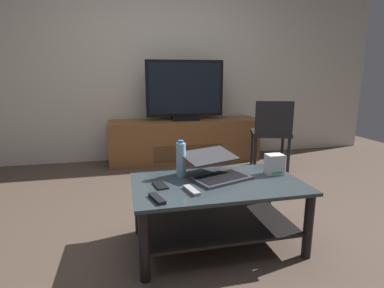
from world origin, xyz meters
name	(u,v)px	position (x,y,z in m)	size (l,w,h in m)	color
ground_plane	(194,228)	(0.00, 0.00, 0.00)	(7.68, 7.68, 0.00)	#4C3D33
back_wall	(157,55)	(0.00, 2.16, 1.40)	(6.40, 0.12, 2.80)	beige
coffee_table	(217,202)	(0.10, -0.25, 0.31)	(1.11, 0.65, 0.45)	#2D383D
media_cabinet	(185,141)	(0.31, 1.83, 0.28)	(1.96, 0.45, 0.56)	brown
television	(185,92)	(0.31, 1.81, 0.93)	(1.00, 0.20, 0.76)	black
dining_chair	(272,131)	(1.21, 1.17, 0.50)	(0.56, 0.56, 0.85)	black
laptop	(216,169)	(0.12, -0.15, 0.51)	(0.48, 0.48, 0.16)	#333338
router_box	(274,164)	(0.54, -0.17, 0.52)	(0.12, 0.10, 0.14)	silver
water_bottle_near	(181,159)	(-0.11, -0.07, 0.57)	(0.07, 0.07, 0.25)	#99C6E5
cell_phone	(160,186)	(-0.28, -0.24, 0.45)	(0.07, 0.14, 0.01)	black
tv_remote	(157,199)	(-0.32, -0.45, 0.46)	(0.04, 0.16, 0.02)	black
soundbar_remote	(192,190)	(-0.11, -0.37, 0.46)	(0.04, 0.16, 0.02)	#99999E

